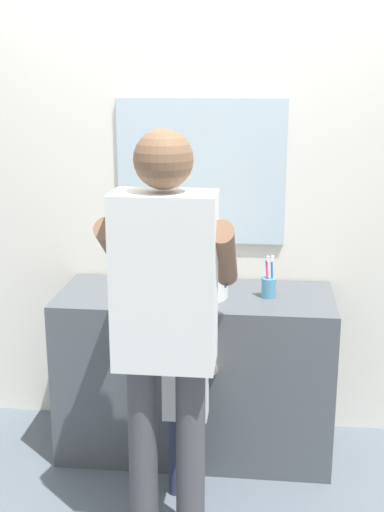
{
  "coord_description": "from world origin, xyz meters",
  "views": [
    {
      "loc": [
        0.31,
        -2.73,
        1.84
      ],
      "look_at": [
        0.0,
        0.15,
        1.06
      ],
      "focal_mm": 46.14,
      "sensor_mm": 36.0,
      "label": 1
    }
  ],
  "objects": [
    {
      "name": "back_wall",
      "position": [
        0.0,
        0.62,
        1.35
      ],
      "size": [
        4.4,
        0.1,
        2.7
      ],
      "color": "silver",
      "rests_on": "ground"
    },
    {
      "name": "adult_parent",
      "position": [
        -0.04,
        -0.38,
        1.01
      ],
      "size": [
        0.52,
        0.55,
        1.68
      ],
      "color": "#47474C",
      "rests_on": "ground"
    },
    {
      "name": "faucet",
      "position": [
        0.0,
        0.48,
        0.91
      ],
      "size": [
        0.18,
        0.14,
        0.18
      ],
      "color": "#B7BABF",
      "rests_on": "vanity_cabinet"
    },
    {
      "name": "toothbrush_cup",
      "position": [
        0.36,
        0.3,
        0.88
      ],
      "size": [
        0.07,
        0.07,
        0.21
      ],
      "color": "#4C8EB2",
      "rests_on": "vanity_cabinet"
    },
    {
      "name": "vanity_cabinet",
      "position": [
        0.0,
        0.3,
        0.42
      ],
      "size": [
        1.34,
        0.54,
        0.83
      ],
      "primitive_type": "cube",
      "color": "#4C5156",
      "rests_on": "ground"
    },
    {
      "name": "sink_basin",
      "position": [
        0.0,
        0.28,
        0.89
      ],
      "size": [
        0.32,
        0.32,
        0.11
      ],
      "color": "silver",
      "rests_on": "vanity_cabinet"
    },
    {
      "name": "child_toddler",
      "position": [
        0.0,
        -0.1,
        0.51
      ],
      "size": [
        0.26,
        0.26,
        0.86
      ],
      "color": "#2D334C",
      "rests_on": "ground"
    },
    {
      "name": "ground_plane",
      "position": [
        0.0,
        0.0,
        0.0
      ],
      "size": [
        14.0,
        14.0,
        0.0
      ],
      "primitive_type": "plane",
      "color": "slate"
    },
    {
      "name": "soap_bottle",
      "position": [
        -0.3,
        0.36,
        0.9
      ],
      "size": [
        0.06,
        0.06,
        0.16
      ],
      "color": "gold",
      "rests_on": "vanity_cabinet"
    }
  ]
}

